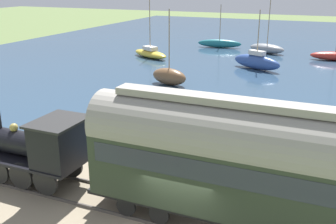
{
  "coord_description": "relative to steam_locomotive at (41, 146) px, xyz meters",
  "views": [
    {
      "loc": [
        -10.72,
        -4.29,
        8.77
      ],
      "look_at": [
        7.61,
        3.62,
        2.05
      ],
      "focal_mm": 42.0,
      "sensor_mm": 36.0,
      "label": 1
    }
  ],
  "objects": [
    {
      "name": "sailboat_gray",
      "position": [
        38.6,
        -2.67,
        -1.61
      ],
      "size": [
        3.27,
        5.01,
        7.57
      ],
      "rotation": [
        0.0,
        0.0,
        -0.35
      ],
      "color": "gray",
      "rests_on": "harbor_water"
    },
    {
      "name": "rowboat_mid_harbor",
      "position": [
        8.66,
        -8.23,
        -2.04
      ],
      "size": [
        1.39,
        2.61,
        0.37
      ],
      "rotation": [
        0.0,
        0.0,
        -0.22
      ],
      "color": "silver",
      "rests_on": "harbor_water"
    },
    {
      "name": "harbor_water",
      "position": [
        43.26,
        -6.51,
        -2.22
      ],
      "size": [
        80.0,
        80.0,
        0.01
      ],
      "color": "#2D4760",
      "rests_on": "ground"
    },
    {
      "name": "sailboat_red",
      "position": [
        36.88,
        -10.72,
        -1.7
      ],
      "size": [
        1.97,
        5.56,
        6.82
      ],
      "rotation": [
        0.0,
        0.0,
        0.09
      ],
      "color": "#B72D23",
      "rests_on": "harbor_water"
    },
    {
      "name": "sailboat_brown",
      "position": [
        19.26,
        2.44,
        -1.47
      ],
      "size": [
        2.31,
        3.73,
        6.5
      ],
      "rotation": [
        0.0,
        0.0,
        -0.25
      ],
      "color": "brown",
      "rests_on": "harbor_water"
    },
    {
      "name": "sailboat_blue",
      "position": [
        28.67,
        -3.34,
        -1.42
      ],
      "size": [
        3.51,
        5.6,
        6.0
      ],
      "rotation": [
        0.0,
        0.0,
        -0.43
      ],
      "color": "#335199",
      "rests_on": "harbor_water"
    },
    {
      "name": "passenger_coach",
      "position": [
        -0.0,
        -8.16,
        0.93
      ],
      "size": [
        2.24,
        10.58,
        4.69
      ],
      "color": "black",
      "rests_on": "rail_embankment"
    },
    {
      "name": "sailboat_teal",
      "position": [
        40.41,
        4.02,
        -1.65
      ],
      "size": [
        1.73,
        5.99,
        5.71
      ],
      "rotation": [
        0.0,
        0.0,
        0.12
      ],
      "color": "#1E707A",
      "rests_on": "harbor_water"
    },
    {
      "name": "sailboat_yellow",
      "position": [
        30.12,
        9.54,
        -1.7
      ],
      "size": [
        4.17,
        5.83,
        7.47
      ],
      "rotation": [
        0.0,
        0.0,
        -0.48
      ],
      "color": "gold",
      "rests_on": "harbor_water"
    },
    {
      "name": "steam_locomotive",
      "position": [
        0.0,
        0.0,
        0.0
      ],
      "size": [
        2.29,
        5.11,
        3.11
      ],
      "color": "black",
      "rests_on": "rail_embankment"
    },
    {
      "name": "rowboat_far_out",
      "position": [
        6.28,
        -11.09,
        -2.05
      ],
      "size": [
        2.24,
        2.51,
        0.34
      ],
      "rotation": [
        0.0,
        0.0,
        -0.69
      ],
      "color": "#B7B2A3",
      "rests_on": "harbor_water"
    },
    {
      "name": "rowboat_off_pier",
      "position": [
        12.45,
        -0.33,
        -1.96
      ],
      "size": [
        1.32,
        2.55,
        0.53
      ],
      "rotation": [
        0.0,
        0.0,
        0.18
      ],
      "color": "beige",
      "rests_on": "harbor_water"
    },
    {
      "name": "rail_embankment",
      "position": [
        -0.0,
        -6.51,
        -2.01
      ],
      "size": [
        5.91,
        56.0,
        0.56
      ],
      "color": "gray",
      "rests_on": "ground"
    }
  ]
}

